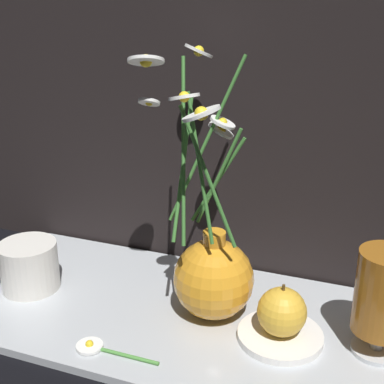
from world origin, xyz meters
name	(u,v)px	position (x,y,z in m)	size (l,w,h in m)	color
ground_plane	(184,320)	(0.00, 0.00, 0.00)	(6.00, 6.00, 0.00)	black
shelf	(184,316)	(0.00, 0.00, 0.01)	(0.69, 0.32, 0.01)	#B2B7BC
vase_with_flowers	(212,270)	(0.04, 0.01, 0.08)	(0.17, 0.21, 0.37)	orange
yellow_mug	(28,266)	(-0.26, -0.02, 0.05)	(0.10, 0.09, 0.08)	silver
tea_glass	(384,295)	(0.27, 0.01, 0.10)	(0.07, 0.07, 0.14)	silver
saucer_plate	(280,336)	(0.14, -0.01, 0.02)	(0.12, 0.12, 0.01)	white
orange_fruit	(282,312)	(0.14, -0.01, 0.06)	(0.07, 0.07, 0.07)	gold
loose_daisy	(99,348)	(-0.07, -0.12, 0.02)	(0.12, 0.04, 0.01)	#4C8E3D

